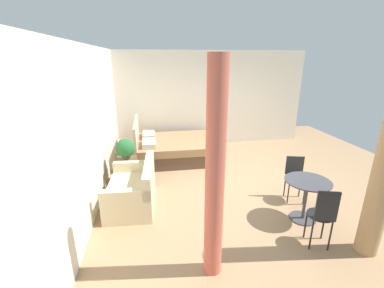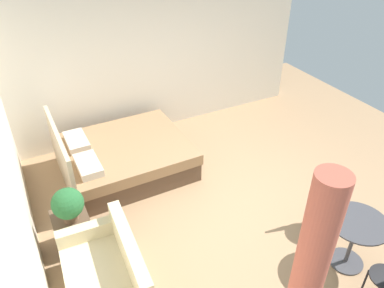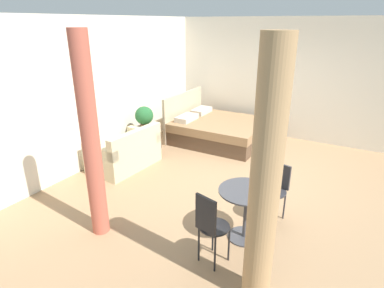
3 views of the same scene
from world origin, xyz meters
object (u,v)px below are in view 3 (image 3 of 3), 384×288
object	(u,v)px
cafe_chair_near_window	(275,186)
nightstand	(148,138)
couch	(126,154)
potted_plant	(144,116)
balcony_table	(246,205)
cafe_chair_near_couch	(210,224)
bed	(217,130)

from	to	relation	value
cafe_chair_near_window	nightstand	bearing A→B (deg)	69.41
couch	nightstand	bearing A→B (deg)	11.14
couch	potted_plant	distance (m)	1.02
balcony_table	cafe_chair_near_window	xyz separation A→B (m)	(0.67, -0.18, 0.01)
couch	cafe_chair_near_couch	size ratio (longest dim) A/B	1.47
bed	nightstand	bearing A→B (deg)	139.04
bed	balcony_table	xyz separation A→B (m)	(-3.14, -1.92, 0.21)
couch	cafe_chair_near_couch	bearing A→B (deg)	-121.00
bed	potted_plant	world-z (taller)	bed
bed	nightstand	xyz separation A→B (m)	(-1.27, 1.10, -0.02)
cafe_chair_near_window	balcony_table	bearing A→B (deg)	164.78
couch	potted_plant	bearing A→B (deg)	11.54
nightstand	potted_plant	distance (m)	0.54
nightstand	cafe_chair_near_window	distance (m)	3.43
potted_plant	couch	bearing A→B (deg)	-168.46
couch	potted_plant	world-z (taller)	potted_plant
cafe_chair_near_window	cafe_chair_near_couch	size ratio (longest dim) A/B	0.88
couch	nightstand	size ratio (longest dim) A/B	2.53
nightstand	potted_plant	size ratio (longest dim) A/B	1.15
potted_plant	bed	bearing A→B (deg)	-38.48
potted_plant	cafe_chair_near_window	xyz separation A→B (m)	(-1.10, -3.19, -0.30)
couch	nightstand	distance (m)	0.97
bed	potted_plant	xyz separation A→B (m)	(-1.37, 1.09, 0.52)
nightstand	cafe_chair_near_window	xyz separation A→B (m)	(-1.20, -3.21, 0.24)
bed	cafe_chair_near_couch	size ratio (longest dim) A/B	2.19
cafe_chair_near_window	cafe_chair_near_couch	bearing A→B (deg)	165.00
bed	cafe_chair_near_window	world-z (taller)	bed
bed	cafe_chair_near_window	bearing A→B (deg)	-139.56
couch	cafe_chair_near_couch	xyz separation A→B (m)	(-1.60, -2.66, 0.28)
potted_plant	cafe_chair_near_couch	xyz separation A→B (m)	(-2.45, -2.83, -0.24)
bed	cafe_chair_near_couch	xyz separation A→B (m)	(-3.82, -1.75, 0.28)
couch	nightstand	world-z (taller)	couch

